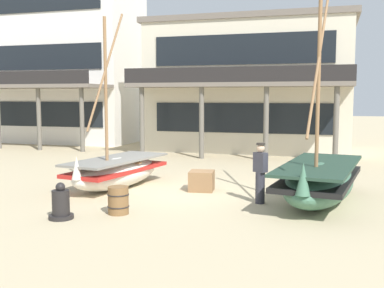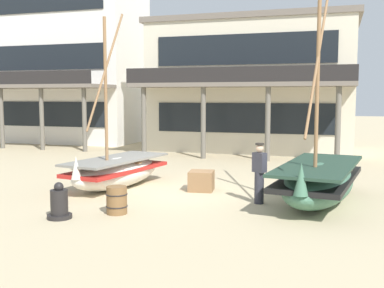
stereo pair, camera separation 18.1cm
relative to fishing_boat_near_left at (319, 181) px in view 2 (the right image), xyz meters
name	(u,v)px [view 2 (the right image)]	position (x,y,z in m)	size (l,w,h in m)	color
ground_plane	(182,192)	(-4.09, 0.28, -0.62)	(120.00, 120.00, 0.00)	tan
fishing_boat_near_left	(319,181)	(0.00, 0.00, 0.00)	(2.44, 5.06, 6.05)	#427056
fishing_boat_centre_large	(116,171)	(-6.35, 0.31, -0.07)	(2.20, 4.23, 5.60)	silver
fisherman_by_hull	(259,174)	(-1.57, -0.55, 0.22)	(0.42, 0.37, 1.68)	#33333D
capstan_winch	(59,204)	(-5.94, -3.58, -0.27)	(0.60, 0.60, 0.89)	black
wooden_barrel	(117,200)	(-4.82, -2.75, -0.27)	(0.56, 0.56, 0.70)	brown
cargo_crate	(201,181)	(-3.58, 0.66, -0.30)	(0.75, 0.75, 0.62)	olive
harbor_building_main	(252,85)	(-4.10, 12.32, 2.94)	(11.10, 7.41, 7.10)	beige
harbor_building_annex	(69,61)	(-16.45, 13.76, 4.64)	(9.68, 8.16, 10.54)	white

